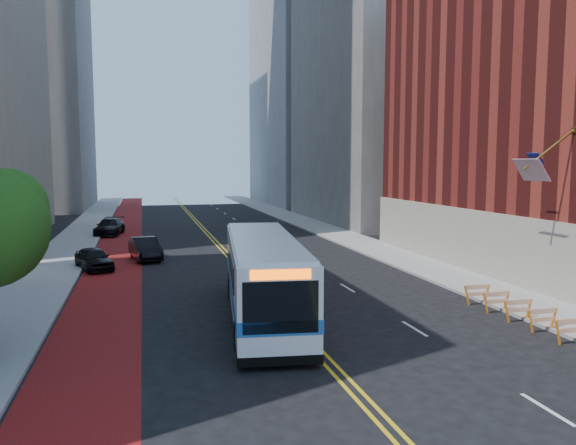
% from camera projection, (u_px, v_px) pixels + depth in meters
% --- Properties ---
extents(ground, '(160.00, 160.00, 0.00)m').
position_uv_depth(ground, '(361.00, 398.00, 16.55)').
color(ground, black).
rests_on(ground, ground).
extents(sidewalk_left, '(4.00, 140.00, 0.15)m').
position_uv_depth(sidewalk_left, '(64.00, 254.00, 42.43)').
color(sidewalk_left, gray).
rests_on(sidewalk_left, ground).
extents(sidewalk_right, '(4.00, 140.00, 0.15)m').
position_uv_depth(sidewalk_right, '(360.00, 243.00, 48.42)').
color(sidewalk_right, gray).
rests_on(sidewalk_right, ground).
extents(bus_lane_paint, '(3.60, 140.00, 0.01)m').
position_uv_depth(bus_lane_paint, '(118.00, 253.00, 43.41)').
color(bus_lane_paint, '#63120E').
rests_on(bus_lane_paint, ground).
extents(center_line_inner, '(0.14, 140.00, 0.01)m').
position_uv_depth(center_line_inner, '(220.00, 249.00, 45.39)').
color(center_line_inner, gold).
rests_on(center_line_inner, ground).
extents(center_line_outer, '(0.14, 140.00, 0.01)m').
position_uv_depth(center_line_outer, '(224.00, 249.00, 45.48)').
color(center_line_outer, gold).
rests_on(center_line_outer, ground).
extents(lane_dashes, '(0.14, 98.20, 0.01)m').
position_uv_depth(lane_dashes, '(260.00, 235.00, 54.33)').
color(lane_dashes, silver).
rests_on(lane_dashes, ground).
extents(midrise_right_near, '(18.00, 26.00, 40.00)m').
position_uv_depth(midrise_right_near, '(393.00, 52.00, 66.39)').
color(midrise_right_near, slate).
rests_on(midrise_right_near, ground).
extents(midrise_right_far, '(20.00, 28.00, 55.00)m').
position_uv_depth(midrise_right_far, '(322.00, 41.00, 94.72)').
color(midrise_right_far, gray).
rests_on(midrise_right_far, ground).
extents(construction_barriers, '(1.42, 10.91, 1.00)m').
position_uv_depth(construction_barriers, '(556.00, 322.00, 22.17)').
color(construction_barriers, orange).
rests_on(construction_barriers, ground).
extents(transit_bus, '(4.52, 13.51, 3.64)m').
position_uv_depth(transit_bus, '(263.00, 276.00, 25.07)').
color(transit_bus, white).
rests_on(transit_bus, ground).
extents(car_a, '(3.08, 4.60, 1.45)m').
position_uv_depth(car_a, '(94.00, 259.00, 36.52)').
color(car_a, black).
rests_on(car_a, ground).
extents(car_b, '(2.51, 5.04, 1.59)m').
position_uv_depth(car_b, '(145.00, 249.00, 40.33)').
color(car_b, black).
rests_on(car_b, ground).
extents(car_c, '(3.02, 5.72, 1.58)m').
position_uv_depth(car_c, '(110.00, 227.00, 54.24)').
color(car_c, black).
rests_on(car_c, ground).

